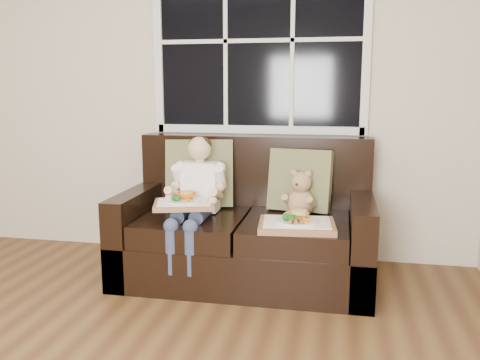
% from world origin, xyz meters
% --- Properties ---
extents(window_back, '(1.62, 0.04, 1.37)m').
position_xyz_m(window_back, '(0.61, 2.48, 1.65)').
color(window_back, black).
rests_on(window_back, room_walls).
extents(loveseat, '(1.70, 0.92, 0.96)m').
position_xyz_m(loveseat, '(0.61, 2.02, 0.31)').
color(loveseat, black).
rests_on(loveseat, ground).
extents(pillow_left, '(0.52, 0.32, 0.50)m').
position_xyz_m(pillow_left, '(0.23, 2.17, 0.69)').
color(pillow_left, olive).
rests_on(pillow_left, loveseat).
extents(pillow_right, '(0.46, 0.26, 0.45)m').
position_xyz_m(pillow_right, '(0.96, 2.17, 0.67)').
color(pillow_right, olive).
rests_on(pillow_right, loveseat).
extents(child, '(0.36, 0.59, 0.82)m').
position_xyz_m(child, '(0.28, 1.90, 0.63)').
color(child, white).
rests_on(child, loveseat).
extents(teddy_bear, '(0.22, 0.27, 0.33)m').
position_xyz_m(teddy_bear, '(0.98, 2.02, 0.58)').
color(teddy_bear, tan).
rests_on(teddy_bear, loveseat).
extents(tray_left, '(0.45, 0.39, 0.09)m').
position_xyz_m(tray_left, '(0.24, 1.74, 0.57)').
color(tray_left, '#A46B4A').
rests_on(tray_left, child).
extents(tray_right, '(0.50, 0.40, 0.11)m').
position_xyz_m(tray_right, '(0.98, 1.70, 0.48)').
color(tray_right, '#A46B4A').
rests_on(tray_right, loveseat).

